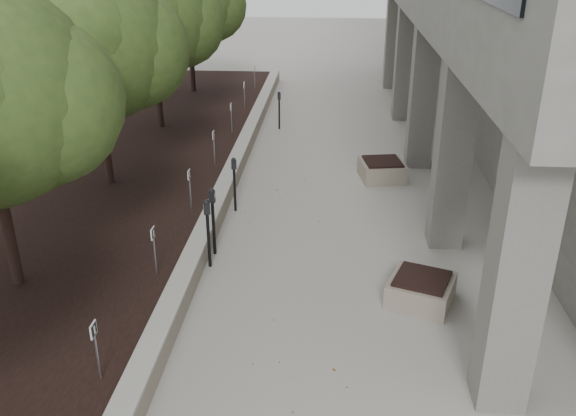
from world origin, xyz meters
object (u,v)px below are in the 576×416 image
(parking_meter_5, at_px, (279,111))
(planter_front, at_px, (421,289))
(parking_meter_2, at_px, (208,234))
(parking_meter_4, at_px, (235,185))
(planter_back, at_px, (382,169))
(crabapple_tree_3, at_px, (97,77))
(crabapple_tree_4, at_px, (154,43))
(crabapple_tree_5, at_px, (189,21))
(parking_meter_3, at_px, (213,222))

(parking_meter_5, xyz_separation_m, planter_front, (3.58, -10.75, -0.40))
(parking_meter_2, height_order, parking_meter_4, parking_meter_2)
(planter_back, bearing_deg, crabapple_tree_3, -165.97)
(crabapple_tree_4, height_order, planter_front, crabapple_tree_4)
(planter_back, bearing_deg, planter_front, -87.14)
(crabapple_tree_3, height_order, planter_back, crabapple_tree_3)
(crabapple_tree_4, relative_size, crabapple_tree_5, 1.00)
(crabapple_tree_4, bearing_deg, crabapple_tree_3, -90.00)
(parking_meter_4, relative_size, planter_front, 1.25)
(crabapple_tree_4, bearing_deg, parking_meter_3, -67.66)
(parking_meter_3, height_order, parking_meter_4, parking_meter_3)
(parking_meter_3, bearing_deg, crabapple_tree_3, 144.37)
(parking_meter_3, bearing_deg, crabapple_tree_5, 110.34)
(parking_meter_3, xyz_separation_m, planter_back, (3.84, 4.68, -0.49))
(planter_front, bearing_deg, parking_meter_3, 159.44)
(parking_meter_2, bearing_deg, planter_front, -31.49)
(crabapple_tree_3, xyz_separation_m, planter_back, (7.09, 1.77, -2.85))
(crabapple_tree_3, distance_m, parking_meter_5, 7.75)
(crabapple_tree_5, height_order, parking_meter_2, crabapple_tree_5)
(parking_meter_2, relative_size, planter_back, 1.29)
(crabapple_tree_5, bearing_deg, parking_meter_4, -72.58)
(parking_meter_4, xyz_separation_m, parking_meter_5, (0.48, 6.96, -0.03))
(crabapple_tree_4, distance_m, planter_back, 8.30)
(crabapple_tree_4, bearing_deg, parking_meter_5, 18.46)
(parking_meter_3, height_order, planter_back, parking_meter_3)
(crabapple_tree_5, distance_m, planter_back, 11.23)
(parking_meter_2, relative_size, planter_front, 1.35)
(parking_meter_5, bearing_deg, crabapple_tree_4, -163.52)
(parking_meter_4, bearing_deg, parking_meter_3, -110.02)
(crabapple_tree_3, xyz_separation_m, parking_meter_5, (3.83, 6.28, -2.46))
(crabapple_tree_4, xyz_separation_m, parking_meter_3, (3.25, -7.91, -2.36))
(crabapple_tree_3, relative_size, planter_back, 4.67)
(crabapple_tree_5, bearing_deg, crabapple_tree_3, -90.00)
(parking_meter_4, distance_m, planter_front, 5.57)
(crabapple_tree_4, xyz_separation_m, planter_front, (7.40, -9.47, -2.86))
(parking_meter_3, distance_m, parking_meter_4, 2.23)
(planter_front, bearing_deg, crabapple_tree_3, 148.89)
(parking_meter_4, height_order, parking_meter_5, parking_meter_4)
(crabapple_tree_4, height_order, crabapple_tree_5, same)
(crabapple_tree_4, height_order, parking_meter_4, crabapple_tree_4)
(crabapple_tree_5, bearing_deg, planter_back, -49.24)
(crabapple_tree_5, relative_size, parking_meter_2, 3.64)
(parking_meter_3, height_order, planter_front, parking_meter_3)
(parking_meter_5, bearing_deg, crabapple_tree_3, -123.35)
(parking_meter_4, distance_m, planter_back, 4.49)
(parking_meter_4, bearing_deg, crabapple_tree_4, 103.10)
(parking_meter_5, bearing_deg, crabapple_tree_5, 133.82)
(crabapple_tree_5, height_order, parking_meter_4, crabapple_tree_5)
(crabapple_tree_5, xyz_separation_m, planter_back, (7.09, -8.23, -2.85))
(crabapple_tree_4, bearing_deg, parking_meter_2, -68.98)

